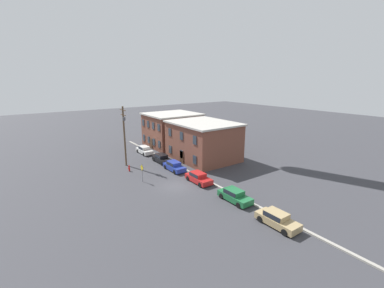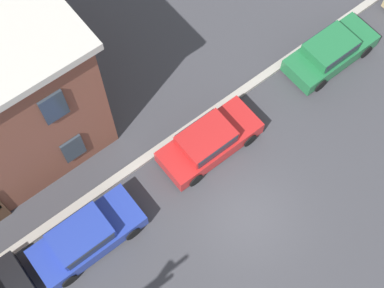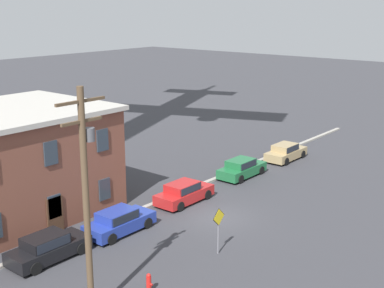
{
  "view_description": "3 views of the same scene",
  "coord_description": "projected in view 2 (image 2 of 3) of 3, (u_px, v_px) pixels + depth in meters",
  "views": [
    {
      "loc": [
        27.92,
        -17.0,
        14.2
      ],
      "look_at": [
        -0.1,
        2.68,
        5.53
      ],
      "focal_mm": 24.0,
      "sensor_mm": 36.0,
      "label": 1
    },
    {
      "loc": [
        -5.86,
        -3.91,
        20.46
      ],
      "look_at": [
        -0.95,
        2.32,
        4.05
      ],
      "focal_mm": 50.0,
      "sensor_mm": 36.0,
      "label": 2
    },
    {
      "loc": [
        -25.42,
        -18.81,
        13.07
      ],
      "look_at": [
        0.55,
        2.44,
        4.27
      ],
      "focal_mm": 50.0,
      "sensor_mm": 36.0,
      "label": 3
    }
  ],
  "objects": [
    {
      "name": "car_green",
      "position": [
        330.0,
        51.0,
        23.91
      ],
      "size": [
        4.4,
        1.92,
        1.43
      ],
      "color": "#1E6638",
      "rests_on": "ground_plane"
    },
    {
      "name": "ground_plane",
      "position": [
        247.0,
        216.0,
        21.34
      ],
      "size": [
        200.0,
        200.0,
        0.0
      ],
      "primitive_type": "plane",
      "color": "#38383D"
    },
    {
      "name": "car_blue",
      "position": [
        85.0,
        237.0,
        20.2
      ],
      "size": [
        4.4,
        1.92,
        1.43
      ],
      "color": "#233899",
      "rests_on": "ground_plane"
    },
    {
      "name": "kerb_strip",
      "position": [
        178.0,
        136.0,
        22.8
      ],
      "size": [
        56.0,
        0.36,
        0.16
      ],
      "primitive_type": "cube",
      "color": "#9E998E",
      "rests_on": "ground_plane"
    },
    {
      "name": "car_red",
      "position": [
        208.0,
        141.0,
        21.95
      ],
      "size": [
        4.4,
        1.92,
        1.43
      ],
      "color": "#B21E1E",
      "rests_on": "ground_plane"
    }
  ]
}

